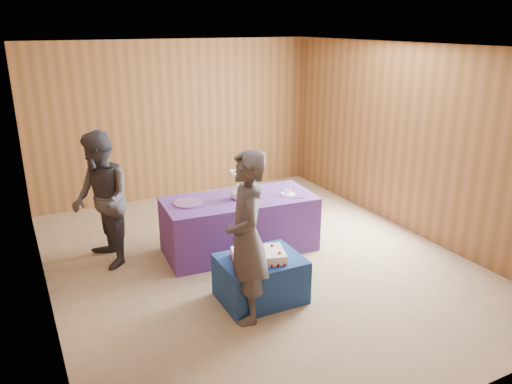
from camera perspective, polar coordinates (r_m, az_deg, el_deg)
ground at (r=6.58m, az=-0.02°, el=-7.85°), size 6.00×6.00×0.00m
room_shell at (r=5.99m, az=-0.03°, el=7.73°), size 5.04×6.04×2.72m
cake_table at (r=5.64m, az=0.52°, el=-9.86°), size 0.91×0.71×0.50m
serving_table at (r=6.74m, az=-1.89°, el=-3.71°), size 2.06×1.05×0.75m
sheet_cake at (r=5.46m, az=0.30°, el=-7.29°), size 0.68×0.55×0.14m
vase at (r=6.54m, az=-2.12°, el=0.08°), size 0.21×0.21×0.21m
flower_spray at (r=6.47m, az=-2.14°, el=2.13°), size 0.22×0.22×0.17m
platter at (r=6.45m, az=-7.70°, el=-1.26°), size 0.44×0.44×0.02m
plate at (r=6.76m, az=3.67°, el=-0.22°), size 0.24×0.24×0.01m
cake_slice at (r=6.74m, az=3.68°, el=0.07°), size 0.07×0.06×0.08m
knife at (r=6.61m, az=4.48°, el=-0.71°), size 0.24×0.14×0.00m
guest_left at (r=5.03m, az=-1.06°, el=-5.26°), size 0.60×0.75×1.81m
guest_right at (r=6.47m, az=-17.26°, el=-0.93°), size 0.75×0.91×1.73m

